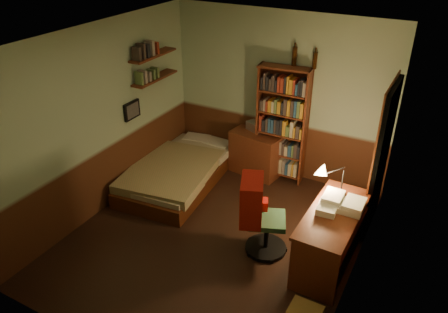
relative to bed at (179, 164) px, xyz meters
The scene contains 22 objects.
floor 1.56m from the bed, 38.71° to the right, with size 3.50×4.00×0.02m, color black.
ceiling 2.76m from the bed, 38.71° to the right, with size 3.50×4.00×0.02m, color silver.
wall_back 1.87m from the bed, 41.60° to the left, with size 3.50×0.02×2.60m, color #97B28F.
wall_left 1.49m from the bed, 120.87° to the right, with size 0.02×4.00×2.60m, color #97B28F.
wall_right 3.25m from the bed, 17.91° to the right, with size 0.02×4.00×2.60m, color #97B28F.
wall_front 3.34m from the bed, 68.12° to the right, with size 3.50×0.02×2.60m, color #97B28F.
doorway 3.01m from the bed, ahead, with size 0.06×0.90×2.00m, color black.
door_trim 2.98m from the bed, ahead, with size 0.02×0.98×2.08m, color #3E1A0A.
bed is the anchor object (origin of this frame).
dresser 1.25m from the bed, 40.51° to the left, with size 0.80×0.40×0.71m, color #582614.
mini_stereo 1.36m from the bed, 46.97° to the left, with size 0.25×0.20×0.14m, color #B2B2B7.
bookshelf 1.71m from the bed, 34.12° to the left, with size 0.79×0.24×1.84m, color #582614.
bottle_left 2.40m from the bed, 35.44° to the left, with size 0.07×0.07×0.27m, color black.
bottle_right 2.58m from the bed, 30.33° to the left, with size 0.06×0.06×0.24m, color black.
desk 2.72m from the bed, 14.53° to the right, with size 0.56×1.36×0.73m, color #582614.
paper_stack 2.90m from the bed, 10.78° to the right, with size 0.23×0.31×0.12m, color silver.
desk_lamp 2.70m from the bed, ahead, with size 0.18×0.18×0.59m, color black.
office_chair 2.07m from the bed, 24.60° to the right, with size 0.43×0.37×0.85m, color #295131.
red_jacket 2.22m from the bed, 30.46° to the right, with size 0.26×0.48×0.57m, color #9C170F.
wall_shelf_lower 1.37m from the bed, 161.98° to the left, with size 0.20×0.90×0.03m, color #582614.
wall_shelf_upper 1.70m from the bed, 161.98° to the left, with size 0.20×0.90×0.03m, color #582614.
framed_picture 1.13m from the bed, 146.29° to the right, with size 0.04×0.32×0.26m, color black.
Camera 1 is at (2.27, -3.94, 3.72)m, focal length 35.00 mm.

